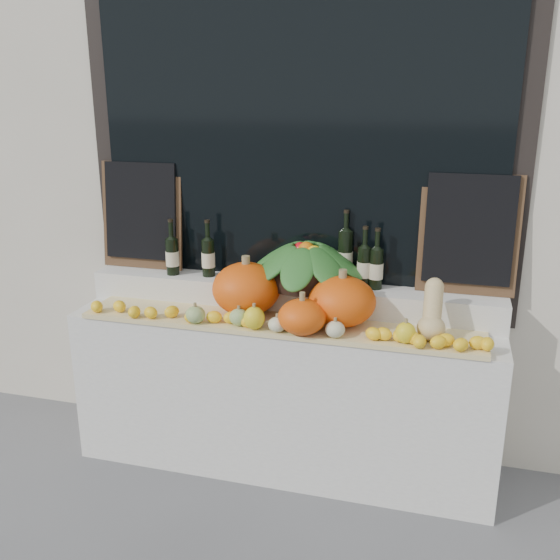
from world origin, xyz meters
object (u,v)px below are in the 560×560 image
object	(u,v)px
wine_bottle_tall	(345,256)
butternut_squash	(432,313)
pumpkin_left	(246,289)
pumpkin_right	(342,301)
produce_bowl	(306,263)

from	to	relation	value
wine_bottle_tall	butternut_squash	bearing A→B (deg)	-34.70
pumpkin_left	butternut_squash	world-z (taller)	butternut_squash
pumpkin_left	pumpkin_right	xyz separation A→B (m)	(0.52, -0.03, -0.01)
pumpkin_right	wine_bottle_tall	world-z (taller)	wine_bottle_tall
pumpkin_right	wine_bottle_tall	xyz separation A→B (m)	(-0.04, 0.28, 0.16)
butternut_squash	produce_bowl	world-z (taller)	produce_bowl
pumpkin_left	produce_bowl	size ratio (longest dim) A/B	0.54
produce_bowl	wine_bottle_tall	bearing A→B (deg)	21.69
produce_bowl	butternut_squash	bearing A→B (deg)	-20.61
pumpkin_right	produce_bowl	size ratio (longest dim) A/B	0.51
butternut_squash	produce_bowl	xyz separation A→B (m)	(-0.69, 0.26, 0.13)
pumpkin_left	butternut_squash	size ratio (longest dim) A/B	1.27
produce_bowl	pumpkin_left	bearing A→B (deg)	-148.16
pumpkin_right	produce_bowl	world-z (taller)	produce_bowl
pumpkin_left	butternut_squash	distance (m)	0.97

